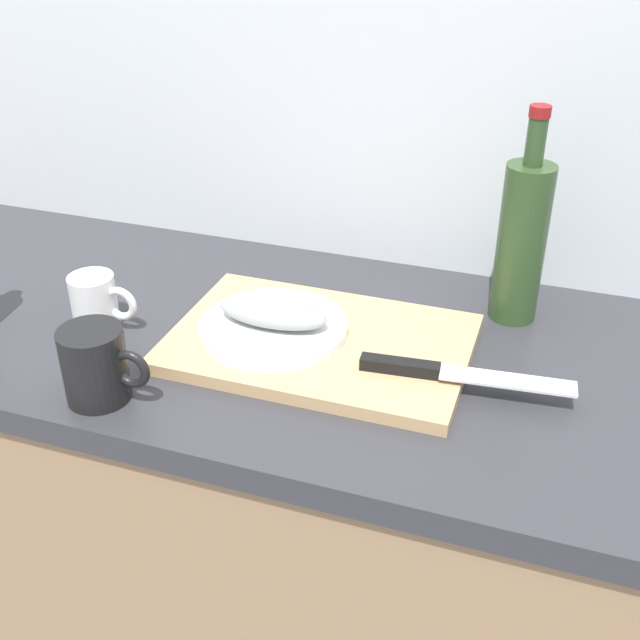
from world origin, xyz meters
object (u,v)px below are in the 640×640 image
chef_knife (439,371)px  wine_bottle (522,239)px  white_plate (273,327)px  fish_fillet (273,313)px  cutting_board (320,343)px  coffee_mug_1 (96,365)px  coffee_mug_0 (96,301)px

chef_knife → wine_bottle: bearing=68.1°
white_plate → chef_knife: bearing=-8.2°
white_plate → fish_fillet: bearing=90.0°
cutting_board → coffee_mug_1: 0.32m
fish_fillet → wine_bottle: wine_bottle is taller
white_plate → chef_knife: chef_knife is taller
fish_fillet → coffee_mug_1: size_ratio=1.32×
coffee_mug_0 → coffee_mug_1: 0.20m
coffee_mug_0 → cutting_board: bearing=7.8°
cutting_board → white_plate: bearing=-174.2°
cutting_board → coffee_mug_1: size_ratio=3.48×
wine_bottle → coffee_mug_1: bearing=-140.8°
white_plate → fish_fillet: size_ratio=1.33×
chef_knife → fish_fillet: bearing=166.6°
wine_bottle → coffee_mug_0: wine_bottle is taller
white_plate → coffee_mug_1: (-0.17, -0.20, 0.03)m
white_plate → coffee_mug_0: (-0.28, -0.04, 0.02)m
fish_fillet → chef_knife: bearing=-8.2°
cutting_board → fish_fillet: fish_fillet is taller
white_plate → coffee_mug_1: 0.27m
cutting_board → white_plate: size_ratio=1.97×
coffee_mug_1 → coffee_mug_0: bearing=123.4°
cutting_board → coffee_mug_0: coffee_mug_0 is taller
white_plate → wine_bottle: size_ratio=0.66×
fish_fillet → coffee_mug_0: coffee_mug_0 is taller
fish_fillet → chef_knife: 0.26m
cutting_board → fish_fillet: 0.08m
fish_fillet → chef_knife: size_ratio=0.57×
cutting_board → coffee_mug_1: (-0.24, -0.21, 0.04)m
cutting_board → fish_fillet: bearing=-174.2°
fish_fillet → white_plate: bearing=-90.0°
white_plate → wine_bottle: bearing=31.5°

